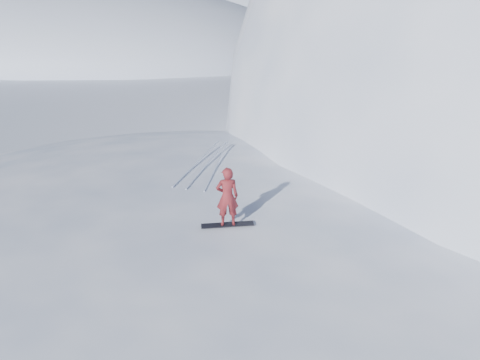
{
  "coord_description": "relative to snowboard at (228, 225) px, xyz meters",
  "views": [
    {
      "loc": [
        5.84,
        -9.98,
        8.55
      ],
      "look_at": [
        1.16,
        1.52,
        3.5
      ],
      "focal_mm": 32.0,
      "sensor_mm": 36.0,
      "label": 1
    }
  ],
  "objects": [
    {
      "name": "far_ridge_a",
      "position": [
        -71.16,
        59.48,
        -2.41
      ],
      "size": [
        120.0,
        70.0,
        28.0
      ],
      "primitive_type": "ellipsoid",
      "color": "white",
      "rests_on": "ground"
    },
    {
      "name": "board_tracks",
      "position": [
        -3.05,
        4.89,
        0.01
      ],
      "size": [
        2.21,
        5.94,
        0.04
      ],
      "color": "silver",
      "rests_on": "ground"
    },
    {
      "name": "peak_shoulder",
      "position": [
        8.84,
        19.48,
        -2.41
      ],
      "size": [
        28.0,
        24.0,
        18.0
      ],
      "primitive_type": "ellipsoid",
      "color": "white",
      "rests_on": "ground"
    },
    {
      "name": "wind_bumps",
      "position": [
        -1.72,
        1.59,
        -2.41
      ],
      "size": [
        16.0,
        14.4,
        1.0
      ],
      "color": "white",
      "rests_on": "ground"
    },
    {
      "name": "ground",
      "position": [
        -1.16,
        -0.52,
        -2.41
      ],
      "size": [
        400.0,
        400.0,
        0.0
      ],
      "primitive_type": "plane",
      "color": "white",
      "rests_on": "ground"
    },
    {
      "name": "snowboarder",
      "position": [
        0.0,
        0.0,
        0.93
      ],
      "size": [
        0.8,
        0.71,
        1.83
      ],
      "primitive_type": "imported",
      "rotation": [
        0.0,
        0.0,
        3.66
      ],
      "color": "maroon",
      "rests_on": "snowboard"
    },
    {
      "name": "near_ridge",
      "position": [
        -0.16,
        2.48,
        -2.41
      ],
      "size": [
        36.0,
        28.0,
        4.8
      ],
      "primitive_type": "ellipsoid",
      "color": "white",
      "rests_on": "ground"
    },
    {
      "name": "snowboard",
      "position": [
        0.0,
        0.0,
        0.0
      ],
      "size": [
        1.54,
        1.05,
        0.03
      ],
      "primitive_type": "cube",
      "rotation": [
        0.0,
        0.0,
        0.52
      ],
      "color": "black",
      "rests_on": "near_ridge"
    },
    {
      "name": "far_ridge_c",
      "position": [
        -41.16,
        109.48,
        -2.41
      ],
      "size": [
        140.0,
        90.0,
        36.0
      ],
      "primitive_type": "ellipsoid",
      "color": "white",
      "rests_on": "ground"
    }
  ]
}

